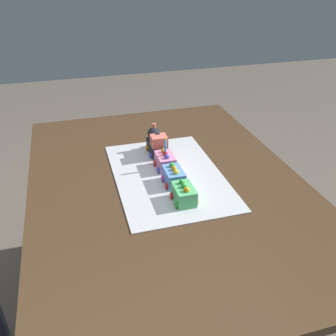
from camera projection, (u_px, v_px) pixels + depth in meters
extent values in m
plane|color=#6B6054|center=(167.00, 313.00, 1.75)|extent=(8.00, 8.00, 0.00)
cube|color=#4C331E|center=(167.00, 185.00, 1.38)|extent=(1.40, 1.00, 0.03)
cube|color=#4C331E|center=(57.00, 192.00, 2.00)|extent=(0.07, 0.07, 0.71)
cube|color=#4C331E|center=(209.00, 170.00, 2.20)|extent=(0.07, 0.07, 0.71)
cube|color=silver|center=(168.00, 175.00, 1.41)|extent=(0.60, 0.40, 0.00)
cube|color=#232328|center=(157.00, 147.00, 1.55)|extent=(0.12, 0.06, 0.05)
cylinder|color=#232328|center=(156.00, 136.00, 1.54)|extent=(0.07, 0.05, 0.05)
cube|color=#F27260|center=(159.00, 141.00, 1.50)|extent=(0.06, 0.06, 0.04)
cylinder|color=#F27260|center=(154.00, 127.00, 1.55)|extent=(0.02, 0.02, 0.03)
sphere|color=#F4EFCC|center=(153.00, 139.00, 1.60)|extent=(0.02, 0.02, 0.02)
cylinder|color=orange|center=(147.00, 148.00, 1.58)|extent=(0.02, 0.01, 0.02)
cylinder|color=#4C59D8|center=(151.00, 155.00, 1.52)|extent=(0.02, 0.01, 0.02)
cylinder|color=green|center=(163.00, 146.00, 1.59)|extent=(0.02, 0.01, 0.02)
cylinder|color=green|center=(167.00, 153.00, 1.54)|extent=(0.02, 0.01, 0.02)
cube|color=pink|center=(165.00, 161.00, 1.44)|extent=(0.10, 0.06, 0.06)
cylinder|color=red|center=(155.00, 163.00, 1.46)|extent=(0.02, 0.01, 0.02)
cylinder|color=#4C59D8|center=(158.00, 170.00, 1.42)|extent=(0.02, 0.01, 0.02)
cylinder|color=yellow|center=(172.00, 161.00, 1.48)|extent=(0.02, 0.01, 0.02)
cylinder|color=yellow|center=(176.00, 167.00, 1.43)|extent=(0.02, 0.01, 0.02)
sphere|color=red|center=(165.00, 154.00, 1.42)|extent=(0.02, 0.02, 0.02)
sphere|color=#4C59D8|center=(167.00, 157.00, 1.40)|extent=(0.02, 0.02, 0.02)
sphere|color=orange|center=(163.00, 151.00, 1.44)|extent=(0.02, 0.02, 0.02)
cube|color=#669EEA|center=(174.00, 177.00, 1.34)|extent=(0.10, 0.06, 0.06)
cylinder|color=#D84CB2|center=(162.00, 178.00, 1.36)|extent=(0.02, 0.01, 0.02)
cylinder|color=red|center=(166.00, 186.00, 1.32)|extent=(0.02, 0.01, 0.02)
cylinder|color=orange|center=(181.00, 175.00, 1.38)|extent=(0.02, 0.01, 0.02)
cylinder|color=#D84CB2|center=(185.00, 183.00, 1.34)|extent=(0.02, 0.01, 0.02)
sphere|color=yellow|center=(176.00, 172.00, 1.30)|extent=(0.02, 0.02, 0.02)
sphere|color=orange|center=(174.00, 169.00, 1.32)|extent=(0.02, 0.02, 0.02)
sphere|color=green|center=(172.00, 165.00, 1.35)|extent=(0.02, 0.02, 0.02)
cube|color=#59CC7A|center=(184.00, 194.00, 1.24)|extent=(0.10, 0.06, 0.06)
cylinder|color=red|center=(171.00, 196.00, 1.27)|extent=(0.02, 0.01, 0.02)
cylinder|color=green|center=(176.00, 205.00, 1.22)|extent=(0.02, 0.01, 0.02)
cylinder|color=#4C59D8|center=(191.00, 192.00, 1.28)|extent=(0.02, 0.01, 0.02)
cylinder|color=yellow|center=(196.00, 201.00, 1.24)|extent=(0.02, 0.01, 0.02)
sphere|color=green|center=(184.00, 186.00, 1.23)|extent=(0.02, 0.02, 0.02)
sphere|color=green|center=(182.00, 182.00, 1.25)|extent=(0.02, 0.02, 0.02)
sphere|color=orange|center=(186.00, 190.00, 1.21)|extent=(0.02, 0.02, 0.02)
cylinder|color=#4CA5E5|center=(165.00, 146.00, 1.40)|extent=(0.01, 0.01, 0.05)
cone|color=yellow|center=(165.00, 138.00, 1.39)|extent=(0.01, 0.01, 0.01)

